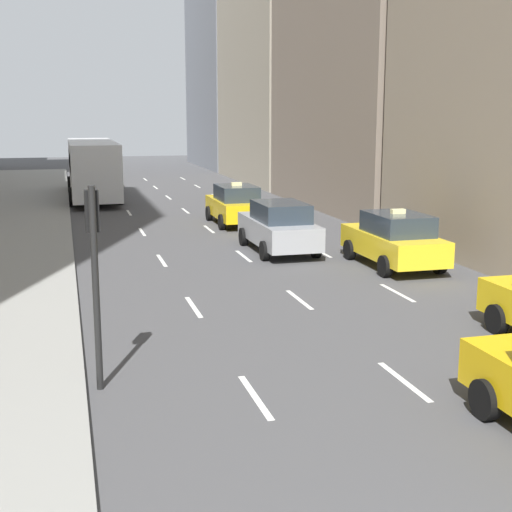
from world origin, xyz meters
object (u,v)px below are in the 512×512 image
(taxi_lead, at_px, (394,239))
(taxi_fourth, at_px, (236,205))
(city_bus, at_px, (92,167))
(traffic_light_pole, at_px, (94,254))
(sedan_black_near, at_px, (279,226))

(taxi_lead, height_order, taxi_fourth, same)
(taxi_fourth, bearing_deg, city_bus, 115.67)
(taxi_lead, bearing_deg, traffic_light_pole, -140.10)
(taxi_fourth, height_order, sedan_black_near, taxi_fourth)
(taxi_lead, distance_m, city_bus, 23.15)
(sedan_black_near, bearing_deg, taxi_fourth, 90.00)
(taxi_lead, bearing_deg, sedan_black_near, 129.98)
(traffic_light_pole, bearing_deg, taxi_fourth, 69.30)
(taxi_lead, relative_size, traffic_light_pole, 1.22)
(taxi_lead, distance_m, taxi_fourth, 10.26)
(taxi_lead, distance_m, traffic_light_pole, 12.54)
(sedan_black_near, xyz_separation_m, traffic_light_pole, (-6.75, -11.33, 1.51))
(city_bus, relative_size, traffic_light_pole, 3.22)
(taxi_lead, distance_m, sedan_black_near, 4.36)
(taxi_fourth, distance_m, city_bus, 12.99)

